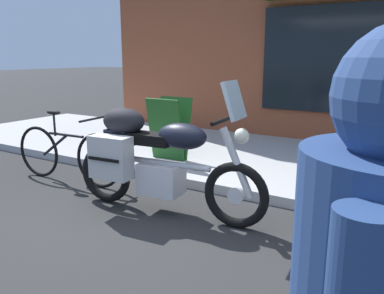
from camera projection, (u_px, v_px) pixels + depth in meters
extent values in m
plane|color=#292929|center=(131.00, 231.00, 3.75)|extent=(80.00, 80.00, 0.00)
torus|color=black|center=(236.00, 195.00, 3.77)|extent=(0.65, 0.15, 0.65)
cylinder|color=silver|center=(236.00, 195.00, 3.77)|extent=(0.16, 0.07, 0.16)
torus|color=black|center=(106.00, 174.00, 4.45)|extent=(0.65, 0.15, 0.65)
cylinder|color=silver|center=(106.00, 174.00, 4.45)|extent=(0.16, 0.07, 0.16)
cube|color=silver|center=(161.00, 178.00, 4.12)|extent=(0.46, 0.34, 0.32)
cylinder|color=silver|center=(165.00, 163.00, 4.06)|extent=(1.01, 0.15, 0.06)
ellipsoid|color=black|center=(182.00, 136.00, 3.91)|extent=(0.54, 0.33, 0.26)
cube|color=black|center=(146.00, 138.00, 4.11)|extent=(0.62, 0.29, 0.11)
cube|color=black|center=(121.00, 137.00, 4.25)|extent=(0.30, 0.24, 0.18)
cylinder|color=silver|center=(237.00, 163.00, 3.70)|extent=(0.35, 0.10, 0.67)
cylinder|color=black|center=(226.00, 119.00, 3.66)|extent=(0.09, 0.62, 0.04)
cube|color=silver|center=(234.00, 100.00, 3.59)|extent=(0.18, 0.33, 0.35)
sphere|color=#EAEACC|center=(242.00, 136.00, 3.62)|extent=(0.14, 0.14, 0.14)
cube|color=#B2B2B2|center=(111.00, 157.00, 4.06)|extent=(0.46, 0.24, 0.44)
cube|color=black|center=(103.00, 160.00, 3.97)|extent=(0.37, 0.05, 0.03)
ellipsoid|color=black|center=(124.00, 121.00, 4.19)|extent=(0.51, 0.36, 0.28)
torus|color=black|center=(99.00, 161.00, 4.92)|extent=(0.70, 0.09, 0.69)
torus|color=black|center=(39.00, 152.00, 5.39)|extent=(0.70, 0.09, 0.69)
cylinder|color=black|center=(66.00, 135.00, 5.09)|extent=(0.57, 0.08, 0.04)
cylinder|color=black|center=(55.00, 145.00, 5.22)|extent=(0.45, 0.07, 0.33)
cylinder|color=black|center=(54.00, 124.00, 5.15)|extent=(0.03, 0.03, 0.30)
ellipsoid|color=black|center=(53.00, 112.00, 5.11)|extent=(0.23, 0.12, 0.06)
cylinder|color=black|center=(93.00, 119.00, 4.82)|extent=(0.06, 0.48, 0.03)
cube|color=#1E511E|center=(165.00, 130.00, 5.72)|extent=(0.55, 0.19, 0.90)
cube|color=#1E511E|center=(174.00, 127.00, 5.90)|extent=(0.55, 0.19, 0.90)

